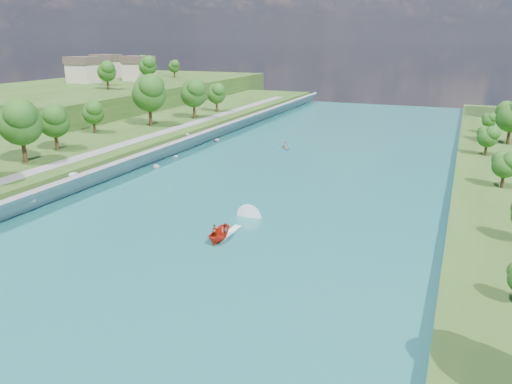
% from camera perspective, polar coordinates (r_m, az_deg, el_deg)
% --- Properties ---
extents(ground, '(260.00, 260.00, 0.00)m').
position_cam_1_polar(ground, '(58.61, -7.83, -6.36)').
color(ground, '#2D5119').
rests_on(ground, ground).
extents(river_water, '(55.00, 240.00, 0.10)m').
position_cam_1_polar(river_water, '(75.34, -0.19, -0.75)').
color(river_water, '#195B5F').
rests_on(river_water, ground).
extents(berm_west, '(45.00, 240.00, 3.50)m').
position_cam_1_polar(berm_west, '(104.30, -26.47, 3.48)').
color(berm_west, '#2D5119').
rests_on(berm_west, ground).
extents(ridge_west, '(60.00, 120.00, 9.00)m').
position_cam_1_polar(ridge_west, '(180.04, -15.59, 10.60)').
color(ridge_west, '#2D5119').
rests_on(ridge_west, ground).
extents(riprap_bank, '(4.46, 236.00, 4.21)m').
position_cam_1_polar(riprap_bank, '(87.19, -16.26, 2.25)').
color(riprap_bank, slate).
rests_on(riprap_bank, ground).
extents(riverside_path, '(3.00, 200.00, 0.10)m').
position_cam_1_polar(riverside_path, '(91.59, -19.33, 3.79)').
color(riverside_path, gray).
rests_on(riverside_path, berm_west).
extents(ridge_houses, '(29.50, 29.50, 8.40)m').
position_cam_1_polar(ridge_houses, '(187.07, -16.39, 13.48)').
color(ridge_houses, beige).
rests_on(ridge_houses, ridge_west).
extents(trees_ridge, '(16.90, 51.51, 10.30)m').
position_cam_1_polar(trees_ridge, '(172.67, -13.44, 13.58)').
color(trees_ridge, '#2C5516').
rests_on(trees_ridge, ridge_west).
extents(motorboat, '(3.60, 18.98, 2.10)m').
position_cam_1_polar(motorboat, '(60.86, -3.64, -4.48)').
color(motorboat, red).
rests_on(motorboat, river_water).
extents(raft, '(3.85, 4.07, 1.61)m').
position_cam_1_polar(raft, '(109.36, 3.39, 5.14)').
color(raft, gray).
rests_on(raft, river_water).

